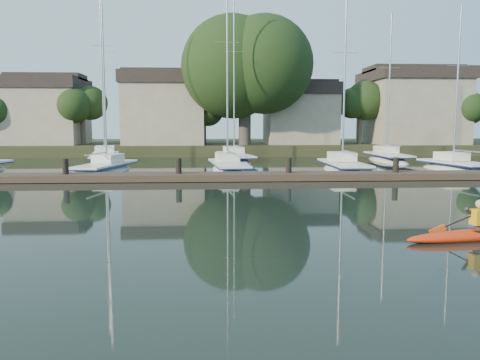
{
  "coord_description": "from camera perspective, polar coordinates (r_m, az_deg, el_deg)",
  "views": [
    {
      "loc": [
        -1.12,
        -11.3,
        3.0
      ],
      "look_at": [
        -0.25,
        3.87,
        1.2
      ],
      "focal_mm": 35.0,
      "sensor_mm": 36.0,
      "label": 1
    }
  ],
  "objects": [
    {
      "name": "ground",
      "position": [
        11.75,
        2.33,
        -8.05
      ],
      "size": [
        160.0,
        160.0,
        0.0
      ],
      "primitive_type": "plane",
      "color": "black",
      "rests_on": "ground"
    },
    {
      "name": "dock",
      "position": [
        25.48,
        -0.74,
        0.46
      ],
      "size": [
        34.0,
        2.0,
        1.8
      ],
      "color": "#453227",
      "rests_on": "ground"
    },
    {
      "name": "sailboat_1",
      "position": [
        30.85,
        -16.04,
        0.59
      ],
      "size": [
        3.47,
        8.16,
        12.97
      ],
      "rotation": [
        0.0,
        0.0,
        -0.2
      ],
      "color": "white",
      "rests_on": "ground"
    },
    {
      "name": "sailboat_2",
      "position": [
        30.46,
        -1.46,
        0.77
      ],
      "size": [
        2.9,
        8.69,
        14.12
      ],
      "rotation": [
        0.0,
        0.0,
        0.11
      ],
      "color": "white",
      "rests_on": "ground"
    },
    {
      "name": "sailboat_3",
      "position": [
        30.89,
        12.44,
        0.67
      ],
      "size": [
        2.29,
        8.15,
        13.07
      ],
      "rotation": [
        0.0,
        0.0,
        -0.02
      ],
      "color": "white",
      "rests_on": "ground"
    },
    {
      "name": "sailboat_4",
      "position": [
        33.86,
        24.68,
        0.73
      ],
      "size": [
        3.15,
        7.21,
        11.86
      ],
      "rotation": [
        0.0,
        0.0,
        0.16
      ],
      "color": "white",
      "rests_on": "ground"
    },
    {
      "name": "sailboat_5",
      "position": [
        39.38,
        -16.11,
        1.84
      ],
      "size": [
        4.0,
        9.83,
        15.86
      ],
      "rotation": [
        0.0,
        0.0,
        0.19
      ],
      "color": "white",
      "rests_on": "ground"
    },
    {
      "name": "sailboat_6",
      "position": [
        39.18,
        -0.65,
        2.11
      ],
      "size": [
        3.43,
        9.86,
        15.37
      ],
      "rotation": [
        0.0,
        0.0,
        0.15
      ],
      "color": "white",
      "rests_on": "ground"
    },
    {
      "name": "sailboat_7",
      "position": [
        40.69,
        17.52,
        1.94
      ],
      "size": [
        2.29,
        8.24,
        13.23
      ],
      "rotation": [
        0.0,
        0.0,
        -0.02
      ],
      "color": "white",
      "rests_on": "ground"
    },
    {
      "name": "shore",
      "position": [
        51.66,
        -0.25,
        7.01
      ],
      "size": [
        90.0,
        25.25,
        12.75
      ],
      "color": "#293319",
      "rests_on": "ground"
    }
  ]
}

